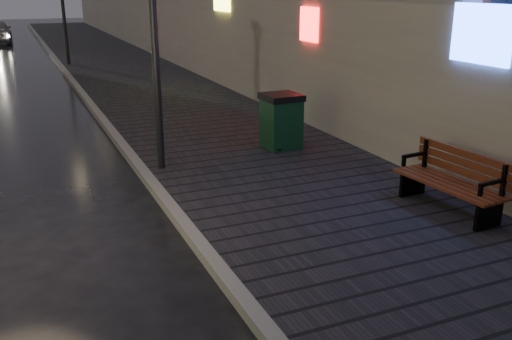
% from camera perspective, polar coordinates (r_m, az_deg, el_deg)
% --- Properties ---
extents(sidewalk, '(4.60, 58.00, 0.15)m').
position_cam_1_polar(sidewalk, '(25.97, -13.41, 10.08)').
color(sidewalk, black).
rests_on(sidewalk, ground).
extents(curb, '(0.20, 58.00, 0.15)m').
position_cam_1_polar(curb, '(25.66, -18.74, 9.52)').
color(curb, slate).
rests_on(curb, ground).
extents(bench, '(0.80, 1.92, 0.95)m').
position_cam_1_polar(bench, '(9.35, 19.11, -1.02)').
color(bench, black).
rests_on(bench, sidewalk).
extents(trash_bin, '(0.79, 0.79, 1.17)m').
position_cam_1_polar(trash_bin, '(12.25, 2.53, 4.97)').
color(trash_bin, black).
rests_on(trash_bin, sidewalk).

